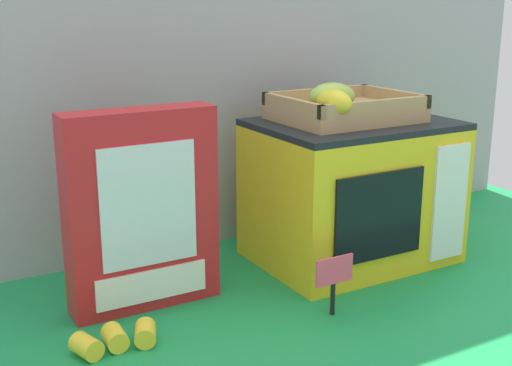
{
  "coord_description": "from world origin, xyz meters",
  "views": [
    {
      "loc": [
        -0.6,
        -0.98,
        0.5
      ],
      "look_at": [
        -0.03,
        0.02,
        0.18
      ],
      "focal_mm": 47.33,
      "sensor_mm": 36.0,
      "label": 1
    }
  ],
  "objects_px": {
    "food_groups_crate": "(343,109)",
    "price_sign": "(334,277)",
    "cookie_set_box": "(142,211)",
    "loose_toy_banana": "(116,339)",
    "toy_microwave": "(352,191)"
  },
  "relations": [
    {
      "from": "price_sign",
      "to": "loose_toy_banana",
      "type": "xyz_separation_m",
      "value": [
        -0.34,
        0.07,
        -0.05
      ]
    },
    {
      "from": "cookie_set_box",
      "to": "loose_toy_banana",
      "type": "height_order",
      "value": "cookie_set_box"
    },
    {
      "from": "food_groups_crate",
      "to": "price_sign",
      "type": "height_order",
      "value": "food_groups_crate"
    },
    {
      "from": "food_groups_crate",
      "to": "price_sign",
      "type": "bearing_deg",
      "value": -128.11
    },
    {
      "from": "toy_microwave",
      "to": "price_sign",
      "type": "xyz_separation_m",
      "value": [
        -0.18,
        -0.19,
        -0.07
      ]
    },
    {
      "from": "cookie_set_box",
      "to": "loose_toy_banana",
      "type": "relative_size",
      "value": 2.5
    },
    {
      "from": "food_groups_crate",
      "to": "cookie_set_box",
      "type": "relative_size",
      "value": 0.75
    },
    {
      "from": "food_groups_crate",
      "to": "toy_microwave",
      "type": "bearing_deg",
      "value": -15.42
    },
    {
      "from": "cookie_set_box",
      "to": "price_sign",
      "type": "height_order",
      "value": "cookie_set_box"
    },
    {
      "from": "toy_microwave",
      "to": "loose_toy_banana",
      "type": "height_order",
      "value": "toy_microwave"
    },
    {
      "from": "loose_toy_banana",
      "to": "food_groups_crate",
      "type": "bearing_deg",
      "value": 14.61
    },
    {
      "from": "cookie_set_box",
      "to": "price_sign",
      "type": "distance_m",
      "value": 0.33
    },
    {
      "from": "price_sign",
      "to": "food_groups_crate",
      "type": "bearing_deg",
      "value": 51.89
    },
    {
      "from": "toy_microwave",
      "to": "price_sign",
      "type": "height_order",
      "value": "toy_microwave"
    },
    {
      "from": "price_sign",
      "to": "toy_microwave",
      "type": "bearing_deg",
      "value": 46.71
    }
  ]
}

